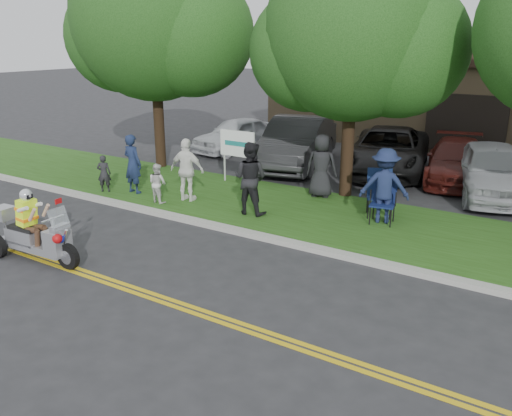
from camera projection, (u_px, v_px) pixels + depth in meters
The scene contains 24 objects.
ground at pixel (165, 284), 10.34m from camera, with size 120.00×120.00×0.00m, color #28282B.
centerline_near at pixel (143, 296), 9.87m from camera, with size 60.00×0.10×0.01m, color gold.
centerline_far at pixel (149, 292), 10.00m from camera, with size 60.00×0.10×0.01m, color gold.
curb at pixel (253, 234), 12.75m from camera, with size 60.00×0.25×0.12m, color #A8A89E.
grass_verge at pixel (297, 211), 14.47m from camera, with size 60.00×4.00×0.10m, color #244813.
commercial_building at pixel (489, 96), 23.84m from camera, with size 18.00×8.20×4.00m.
tree_left at pixel (156, 25), 17.82m from camera, with size 6.62×5.40×7.78m.
tree_mid at pixel (355, 39), 14.48m from camera, with size 5.88×4.80×7.05m.
business_sign at pixel (237, 147), 16.73m from camera, with size 1.25×0.06×1.75m.
trike_scooter at pixel (32, 235), 11.34m from camera, with size 2.36×0.81×1.54m.
lawn_chair_a at pixel (384, 198), 13.32m from camera, with size 0.68×0.70×1.10m.
lawn_chair_b at pixel (379, 189), 13.85m from camera, with size 0.84×0.85×1.19m.
spectator_adult_left at pixel (133, 164), 15.75m from camera, with size 0.63×0.41×1.73m, color #182444.
spectator_adult_mid at pixel (250, 178), 13.86m from camera, with size 0.92×0.71×1.88m, color black.
spectator_adult_right at pixel (187, 170), 14.98m from camera, with size 1.03×0.43×1.75m, color white.
spectator_chair_a at pixel (385, 186), 13.22m from camera, with size 1.20×0.69×1.85m, color #1A2448.
spectator_chair_b at pixel (321, 166), 15.35m from camera, with size 0.88×0.58×1.81m, color black.
child_left at pixel (104, 173), 15.95m from camera, with size 0.40×0.26×1.10m, color black.
child_right at pixel (158, 183), 14.91m from camera, with size 0.53×0.42×1.10m, color silver.
parked_car_far_left at pixel (237, 135), 22.03m from camera, with size 1.62×4.03×1.37m, color silver.
parked_car_left at pixel (296, 143), 19.33m from camera, with size 1.87×5.35×1.76m, color #29292B.
parked_car_mid at pixel (388, 151), 18.58m from camera, with size 2.52×5.47×1.52m, color black.
parked_car_right at pixel (457, 161), 17.50m from camera, with size 1.84×4.54×1.32m, color #481510.
parked_car_far_right at pixel (492, 170), 15.74m from camera, with size 1.88×4.67×1.59m, color #AAABB1.
Camera 1 is at (6.59, -6.93, 4.53)m, focal length 38.00 mm.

